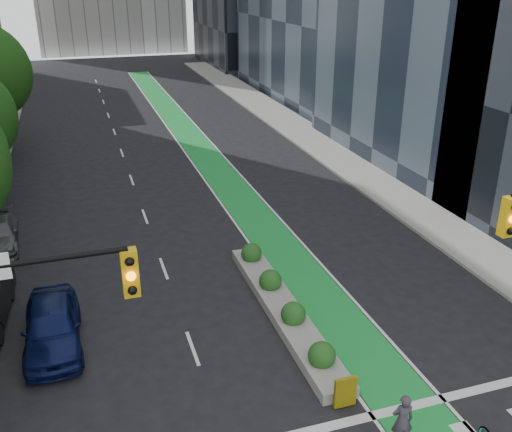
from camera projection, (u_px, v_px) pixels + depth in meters
sidewalk_right at (335, 153)px, 40.20m from camera, size 3.60×90.00×0.15m
bike_lane_paint at (198, 146)px, 42.11m from camera, size 2.20×70.00×0.01m
median_planter at (283, 306)px, 21.40m from camera, size 1.20×10.26×1.10m
cyclist at (402, 420)px, 15.31m from camera, size 0.67×0.51×1.67m
parked_car_left_near at (52, 326)px, 19.45m from camera, size 1.88×4.67×1.59m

